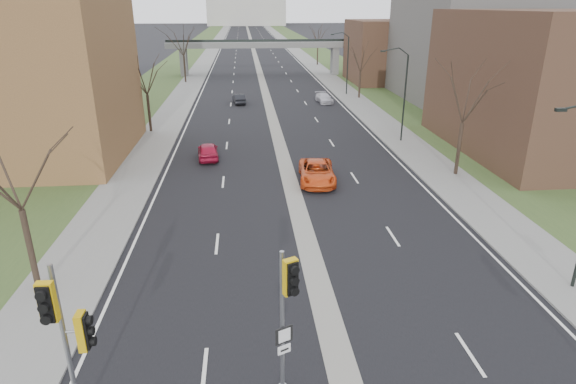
{
  "coord_description": "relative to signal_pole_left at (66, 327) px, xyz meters",
  "views": [
    {
      "loc": [
        -3.24,
        -12.08,
        12.42
      ],
      "look_at": [
        -1.22,
        9.96,
        3.77
      ],
      "focal_mm": 30.0,
      "sensor_mm": 36.0,
      "label": 1
    }
  ],
  "objects": [
    {
      "name": "commercial_block_near",
      "position": [
        32.59,
        27.99,
        2.3
      ],
      "size": [
        16.0,
        20.0,
        12.0
      ],
      "primitive_type": "cube",
      "color": "brown",
      "rests_on": "ground"
    },
    {
      "name": "pedestrian_bridge",
      "position": [
        8.59,
        79.99,
        1.14
      ],
      "size": [
        34.0,
        3.0,
        6.45
      ],
      "color": "slate",
      "rests_on": "ground"
    },
    {
      "name": "median_strip",
      "position": [
        8.59,
        149.99,
        -3.7
      ],
      "size": [
        1.2,
        600.0,
        0.02
      ],
      "primitive_type": "cube",
      "color": "gray",
      "rests_on": "ground"
    },
    {
      "name": "tree_left_b",
      "position": [
        -4.41,
        37.99,
        2.52
      ],
      "size": [
        6.75,
        6.75,
        8.81
      ],
      "color": "#382B21",
      "rests_on": "sidewalk_left"
    },
    {
      "name": "grass_verge_left",
      "position": [
        -9.41,
        149.99,
        -3.65
      ],
      "size": [
        8.0,
        600.0,
        0.1
      ],
      "primitive_type": "cube",
      "color": "#2F4520",
      "rests_on": "ground"
    },
    {
      "name": "signal_pole_left",
      "position": [
        0.0,
        0.0,
        0.0
      ],
      "size": [
        1.02,
        0.99,
        5.66
      ],
      "rotation": [
        0.0,
        0.0,
        -0.03
      ],
      "color": "gray",
      "rests_on": "ground"
    },
    {
      "name": "tree_right_b",
      "position": [
        21.59,
        54.99,
        2.12
      ],
      "size": [
        6.3,
        6.3,
        8.22
      ],
      "color": "#382B21",
      "rests_on": "sidewalk_right"
    },
    {
      "name": "tree_left_c",
      "position": [
        -4.41,
        71.99,
        3.34
      ],
      "size": [
        7.65,
        7.65,
        9.99
      ],
      "color": "#382B21",
      "rests_on": "sidewalk_left"
    },
    {
      "name": "car_left_far",
      "position": [
        4.66,
        52.69,
        -3.05
      ],
      "size": [
        1.91,
        4.11,
        1.3
      ],
      "primitive_type": "imported",
      "rotation": [
        0.0,
        0.0,
        3.28
      ],
      "color": "black",
      "rests_on": "ground"
    },
    {
      "name": "road_surface",
      "position": [
        8.59,
        149.99,
        -3.7
      ],
      "size": [
        20.0,
        600.0,
        0.01
      ],
      "primitive_type": "cube",
      "color": "black",
      "rests_on": "ground"
    },
    {
      "name": "car_left_near",
      "position": [
        2.13,
        28.03,
        -2.99
      ],
      "size": [
        2.07,
        4.33,
        1.43
      ],
      "primitive_type": "imported",
      "rotation": [
        0.0,
        0.0,
        3.23
      ],
      "color": "#A61330",
      "rests_on": "ground"
    },
    {
      "name": "tree_right_c",
      "position": [
        21.59,
        94.99,
        3.34
      ],
      "size": [
        7.65,
        7.65,
        9.99
      ],
      "color": "#382B21",
      "rests_on": "sidewalk_right"
    },
    {
      "name": "streetlight_far",
      "position": [
        19.58,
        57.99,
        3.25
      ],
      "size": [
        2.61,
        0.2,
        8.7
      ],
      "color": "black",
      "rests_on": "sidewalk_right"
    },
    {
      "name": "streetlight_mid",
      "position": [
        19.58,
        31.99,
        3.25
      ],
      "size": [
        2.61,
        0.2,
        8.7
      ],
      "color": "black",
      "rests_on": "sidewalk_right"
    },
    {
      "name": "signal_pole_median",
      "position": [
        6.48,
        0.57,
        0.06
      ],
      "size": [
        0.79,
        0.9,
        5.41
      ],
      "rotation": [
        0.0,
        0.0,
        0.43
      ],
      "color": "gray",
      "rests_on": "ground"
    },
    {
      "name": "grass_verge_right",
      "position": [
        26.59,
        149.99,
        -3.65
      ],
      "size": [
        8.0,
        600.0,
        0.1
      ],
      "primitive_type": "cube",
      "color": "#2F4520",
      "rests_on": "ground"
    },
    {
      "name": "car_right_near",
      "position": [
        10.59,
        21.48,
        -2.94
      ],
      "size": [
        2.97,
        5.71,
        1.54
      ],
      "primitive_type": "imported",
      "rotation": [
        0.0,
        0.0,
        -0.08
      ],
      "color": "#D54916",
      "rests_on": "ground"
    },
    {
      "name": "car_right_mid",
      "position": [
        16.13,
        52.22,
        -3.08
      ],
      "size": [
        2.17,
        4.43,
        1.24
      ],
      "primitive_type": "imported",
      "rotation": [
        0.0,
        0.0,
        0.1
      ],
      "color": "silver",
      "rests_on": "ground"
    },
    {
      "name": "sidewalk_right",
      "position": [
        20.59,
        149.99,
        -3.64
      ],
      "size": [
        4.0,
        600.0,
        0.12
      ],
      "primitive_type": "cube",
      "color": "gray",
      "rests_on": "ground"
    },
    {
      "name": "tree_left_a",
      "position": [
        -4.41,
        7.99,
        2.93
      ],
      "size": [
        7.2,
        7.2,
        9.4
      ],
      "color": "#382B21",
      "rests_on": "sidewalk_left"
    },
    {
      "name": "commercial_block_far",
      "position": [
        30.59,
        69.99,
        1.3
      ],
      "size": [
        14.0,
        14.0,
        10.0
      ],
      "primitive_type": "cube",
      "color": "brown",
      "rests_on": "ground"
    },
    {
      "name": "tree_right_a",
      "position": [
        21.59,
        21.99,
        2.93
      ],
      "size": [
        7.2,
        7.2,
        9.4
      ],
      "color": "#382B21",
      "rests_on": "sidewalk_right"
    },
    {
      "name": "commercial_block_mid",
      "position": [
        36.59,
        51.99,
        3.8
      ],
      "size": [
        18.0,
        22.0,
        15.0
      ],
      "primitive_type": "cube",
      "color": "#615F59",
      "rests_on": "ground"
    },
    {
      "name": "sidewalk_left",
      "position": [
        -3.41,
        149.99,
        -3.64
      ],
      "size": [
        4.0,
        600.0,
        0.12
      ],
      "primitive_type": "cube",
      "color": "gray",
      "rests_on": "ground"
    }
  ]
}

